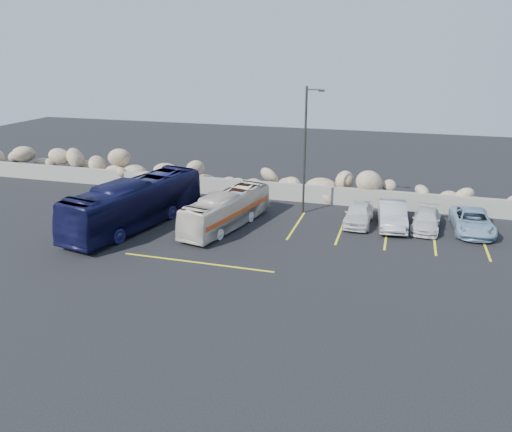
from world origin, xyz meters
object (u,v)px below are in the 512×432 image
(vintage_bus, at_px, (227,210))
(car_b, at_px, (392,215))
(car_a, at_px, (359,214))
(lamppost, at_px, (306,147))
(car_c, at_px, (426,220))
(car_d, at_px, (472,221))
(tour_coach, at_px, (135,203))

(vintage_bus, xyz_separation_m, car_b, (9.44, 2.90, -0.33))
(car_a, bearing_deg, lamppost, 163.36)
(vintage_bus, relative_size, car_c, 2.01)
(vintage_bus, distance_m, car_d, 14.31)
(car_b, relative_size, car_d, 0.97)
(vintage_bus, bearing_deg, tour_coach, -152.61)
(car_c, bearing_deg, tour_coach, -159.93)
(tour_coach, height_order, car_b, tour_coach)
(car_c, height_order, car_d, car_d)
(car_d, bearing_deg, car_b, -178.20)
(car_c, bearing_deg, lamppost, 177.92)
(car_a, bearing_deg, vintage_bus, -158.15)
(lamppost, relative_size, tour_coach, 0.78)
(car_b, relative_size, car_c, 1.17)
(lamppost, distance_m, car_d, 10.71)
(car_a, xyz_separation_m, car_b, (1.95, 0.15, 0.07))
(car_c, bearing_deg, car_d, 12.84)
(car_b, bearing_deg, car_d, -0.64)
(car_a, distance_m, car_c, 3.91)
(tour_coach, height_order, car_d, tour_coach)
(lamppost, xyz_separation_m, car_d, (10.04, -0.66, -3.66))
(car_a, bearing_deg, car_d, 6.42)
(tour_coach, distance_m, car_b, 15.30)
(car_d, bearing_deg, tour_coach, -169.43)
(vintage_bus, distance_m, car_b, 9.88)
(vintage_bus, bearing_deg, car_d, 25.77)
(car_c, bearing_deg, car_b, -172.89)
(vintage_bus, distance_m, car_c, 11.77)
(lamppost, height_order, vintage_bus, lamppost)
(vintage_bus, xyz_separation_m, car_a, (7.48, 2.75, -0.40))
(lamppost, bearing_deg, vintage_bus, -134.61)
(car_a, distance_m, car_b, 1.96)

